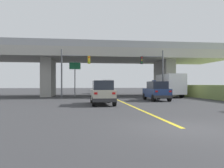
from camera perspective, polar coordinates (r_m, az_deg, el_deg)
ground at (r=34.45m, az=-0.96°, el=-2.95°), size 160.00×160.00×0.00m
overpass_bridge at (r=34.61m, az=-0.96°, el=6.02°), size 34.60×9.72×7.46m
lane_divider_stripe at (r=20.42m, az=3.51°, el=-4.88°), size 0.20×23.25×0.01m
suv_lead at (r=19.48m, az=-2.44°, el=-2.14°), size 1.87×4.74×2.02m
suv_crossing at (r=24.68m, az=11.02°, el=-1.72°), size 1.89×4.43×2.02m
box_truck at (r=31.99m, az=13.82°, el=-0.29°), size 2.33×7.09×3.05m
sedan_oncoming at (r=43.13m, az=-2.71°, el=-1.04°), size 1.96×4.48×2.02m
traffic_signal_nearside at (r=29.77m, az=10.80°, el=3.91°), size 3.04×0.36×6.07m
traffic_signal_farside at (r=28.78m, az=-10.12°, el=4.11°), size 3.59×0.36×6.04m
highway_sign at (r=32.25m, az=-9.21°, el=3.32°), size 1.57×0.17×4.95m
semi_truck_distant at (r=60.96m, az=-1.33°, el=-0.28°), size 2.33×6.40×2.92m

